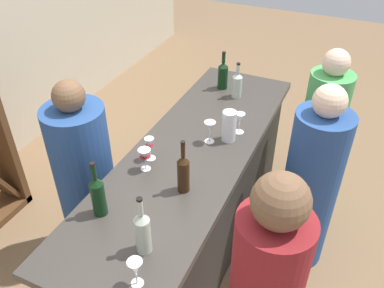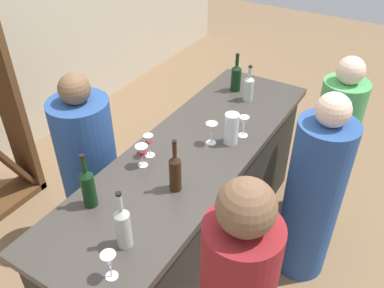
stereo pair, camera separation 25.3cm
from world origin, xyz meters
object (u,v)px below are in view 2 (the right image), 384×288
at_px(wine_bottle_center_amber_brown, 175,171).
at_px(person_left_guest, 312,198).
at_px(wine_glass_far_center, 149,142).
at_px(water_pitcher, 231,129).
at_px(wine_bottle_second_left_dark_green, 88,186).
at_px(wine_bottle_rightmost_dark_green, 236,77).
at_px(wine_glass_far_left, 142,152).
at_px(person_server_behind, 90,173).
at_px(wine_glass_near_right, 212,129).
at_px(person_right_guest, 331,149).
at_px(wine_glass_near_center, 109,261).
at_px(wine_bottle_second_right_clear_pale, 249,87).
at_px(wine_bottle_leftmost_clear_pale, 123,226).
at_px(wine_glass_near_left, 244,122).

relative_size(wine_bottle_center_amber_brown, person_left_guest, 0.23).
height_order(wine_glass_far_center, water_pitcher, water_pitcher).
height_order(wine_bottle_second_left_dark_green, person_left_guest, person_left_guest).
relative_size(wine_bottle_rightmost_dark_green, wine_glass_far_left, 2.12).
relative_size(wine_glass_far_left, person_server_behind, 0.10).
relative_size(wine_glass_near_right, wine_glass_far_center, 1.00).
bearing_deg(person_right_guest, wine_glass_near_right, 34.39).
distance_m(wine_bottle_center_amber_brown, wine_glass_near_center, 0.64).
xyz_separation_m(person_left_guest, person_server_behind, (-0.57, 1.43, -0.01)).
relative_size(wine_bottle_second_right_clear_pale, wine_glass_far_left, 1.94).
height_order(wine_glass_far_left, person_server_behind, person_server_behind).
relative_size(wine_bottle_rightmost_dark_green, wine_glass_far_center, 2.02).
xyz_separation_m(wine_bottle_leftmost_clear_pale, wine_glass_far_center, (0.63, 0.32, -0.02)).
height_order(wine_glass_near_left, person_right_guest, person_right_guest).
relative_size(wine_glass_far_center, person_right_guest, 0.11).
relative_size(wine_bottle_second_right_clear_pale, water_pitcher, 1.31).
distance_m(wine_bottle_second_right_clear_pale, wine_glass_far_left, 1.08).
relative_size(wine_bottle_center_amber_brown, person_right_guest, 0.24).
relative_size(wine_bottle_leftmost_clear_pale, wine_glass_near_left, 2.28).
distance_m(wine_glass_near_left, water_pitcher, 0.12).
xyz_separation_m(wine_glass_near_right, wine_glass_far_center, (-0.32, 0.26, -0.01)).
bearing_deg(wine_bottle_center_amber_brown, wine_glass_near_right, 5.27).
xyz_separation_m(wine_bottle_leftmost_clear_pale, wine_glass_near_center, (-0.18, -0.07, -0.02)).
bearing_deg(wine_bottle_center_amber_brown, wine_bottle_leftmost_clear_pale, -178.60).
distance_m(wine_bottle_leftmost_clear_pale, water_pitcher, 1.02).
distance_m(wine_bottle_second_right_clear_pale, person_server_behind, 1.32).
bearing_deg(wine_bottle_second_left_dark_green, wine_bottle_leftmost_clear_pale, -109.62).
bearing_deg(person_left_guest, wine_bottle_second_left_dark_green, 51.61).
bearing_deg(water_pitcher, wine_bottle_second_right_clear_pale, 14.31).
xyz_separation_m(wine_glass_near_left, person_left_guest, (0.00, -0.53, -0.41)).
relative_size(wine_glass_near_left, wine_glass_far_center, 0.97).
distance_m(wine_bottle_second_left_dark_green, wine_glass_near_right, 0.87).
height_order(wine_bottle_leftmost_clear_pale, wine_glass_far_left, wine_bottle_leftmost_clear_pale).
distance_m(wine_glass_far_center, person_right_guest, 1.47).
bearing_deg(wine_bottle_leftmost_clear_pale, person_right_guest, -18.16).
bearing_deg(wine_bottle_rightmost_dark_green, wine_glass_near_right, -165.40).
height_order(wine_glass_near_right, wine_glass_far_left, wine_glass_near_right).
relative_size(wine_glass_near_right, person_server_behind, 0.11).
height_order(water_pitcher, person_server_behind, person_server_behind).
xyz_separation_m(wine_bottle_rightmost_dark_green, wine_glass_near_center, (-1.85, -0.31, -0.01)).
distance_m(wine_bottle_second_left_dark_green, water_pitcher, 0.98).
distance_m(wine_glass_near_right, water_pitcher, 0.13).
height_order(wine_glass_near_center, wine_glass_far_left, wine_glass_near_center).
bearing_deg(water_pitcher, wine_bottle_center_amber_brown, 173.96).
bearing_deg(wine_glass_near_left, wine_bottle_second_right_clear_pale, 21.53).
distance_m(wine_glass_far_center, person_server_behind, 0.65).
height_order(wine_bottle_center_amber_brown, person_right_guest, person_right_guest).
xyz_separation_m(wine_glass_near_left, wine_glass_near_center, (-1.31, 0.02, 0.00)).
bearing_deg(wine_bottle_leftmost_clear_pale, wine_glass_far_center, 26.88).
xyz_separation_m(wine_bottle_center_amber_brown, person_server_behind, (0.10, 0.80, -0.44)).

